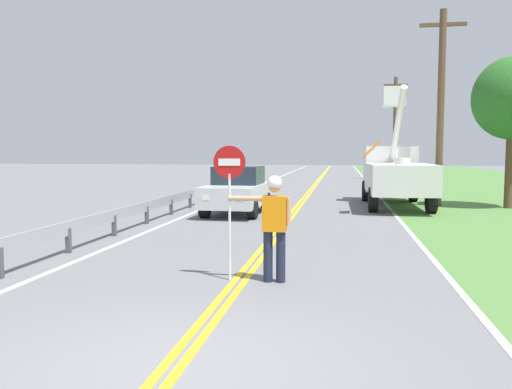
# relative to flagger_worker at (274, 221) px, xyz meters

# --- Properties ---
(ground_plane) EXTENTS (160.00, 160.00, 0.00)m
(ground_plane) POSITION_rel_flagger_worker_xyz_m (-0.58, -3.67, -1.05)
(ground_plane) COLOR slate
(centerline_yellow_left) EXTENTS (0.11, 110.00, 0.01)m
(centerline_yellow_left) POSITION_rel_flagger_worker_xyz_m (-0.67, 16.33, -1.04)
(centerline_yellow_left) COLOR yellow
(centerline_yellow_left) RESTS_ON ground
(centerline_yellow_right) EXTENTS (0.11, 110.00, 0.01)m
(centerline_yellow_right) POSITION_rel_flagger_worker_xyz_m (-0.49, 16.33, -1.04)
(centerline_yellow_right) COLOR yellow
(centerline_yellow_right) RESTS_ON ground
(edge_line_right) EXTENTS (0.12, 110.00, 0.01)m
(edge_line_right) POSITION_rel_flagger_worker_xyz_m (3.02, 16.33, -1.04)
(edge_line_right) COLOR silver
(edge_line_right) RESTS_ON ground
(edge_line_left) EXTENTS (0.12, 110.00, 0.01)m
(edge_line_left) POSITION_rel_flagger_worker_xyz_m (-4.18, 16.33, -1.04)
(edge_line_left) COLOR silver
(edge_line_left) RESTS_ON ground
(flagger_worker) EXTENTS (1.09, 0.25, 1.83)m
(flagger_worker) POSITION_rel_flagger_worker_xyz_m (0.00, 0.00, 0.00)
(flagger_worker) COLOR #1E2338
(flagger_worker) RESTS_ON ground
(stop_sign_paddle) EXTENTS (0.56, 0.04, 2.33)m
(stop_sign_paddle) POSITION_rel_flagger_worker_xyz_m (-0.77, -0.00, 0.66)
(stop_sign_paddle) COLOR silver
(stop_sign_paddle) RESTS_ON ground
(utility_bucket_truck) EXTENTS (2.67, 6.84, 4.96)m
(utility_bucket_truck) POSITION_rel_flagger_worker_xyz_m (3.29, 13.12, 0.35)
(utility_bucket_truck) COLOR silver
(utility_bucket_truck) RESTS_ON ground
(oncoming_sedan_nearest) EXTENTS (2.01, 4.15, 1.70)m
(oncoming_sedan_nearest) POSITION_rel_flagger_worker_xyz_m (-2.54, 9.29, -0.21)
(oncoming_sedan_nearest) COLOR silver
(oncoming_sedan_nearest) RESTS_ON ground
(utility_pole_near) EXTENTS (1.80, 0.28, 7.87)m
(utility_pole_near) POSITION_rel_flagger_worker_xyz_m (5.05, 13.16, 3.07)
(utility_pole_near) COLOR brown
(utility_pole_near) RESTS_ON ground
(utility_pole_mid) EXTENTS (1.80, 0.28, 7.97)m
(utility_pole_mid) POSITION_rel_flagger_worker_xyz_m (5.20, 32.52, 3.12)
(utility_pole_mid) COLOR brown
(utility_pole_mid) RESTS_ON ground
(guardrail_left_shoulder) EXTENTS (0.10, 32.00, 0.71)m
(guardrail_left_shoulder) POSITION_rel_flagger_worker_xyz_m (-4.78, 12.00, -0.53)
(guardrail_left_shoulder) COLOR #9EA0A3
(guardrail_left_shoulder) RESTS_ON ground
(roadside_tree_verge) EXTENTS (3.00, 3.00, 5.90)m
(roadside_tree_verge) POSITION_rel_flagger_worker_xyz_m (7.64, 12.82, 3.22)
(roadside_tree_verge) COLOR brown
(roadside_tree_verge) RESTS_ON ground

